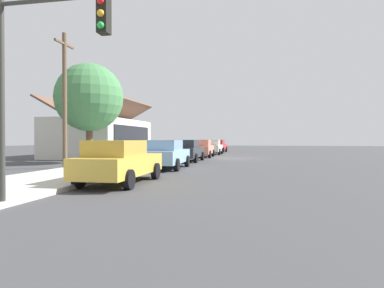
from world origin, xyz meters
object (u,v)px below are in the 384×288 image
utility_pole_wooden (65,98)px  fire_hydrant_red (138,160)px  car_skyblue (166,154)px  car_charcoal (187,150)px  shade_tree (89,98)px  car_cherry (218,146)px  car_coral (202,148)px  car_ivory (212,147)px  car_mustard (120,161)px  traffic_light_main (41,58)px

utility_pole_wooden → fire_hydrant_red: 5.31m
car_skyblue → utility_pole_wooden: 6.44m
car_charcoal → fire_hydrant_red: car_charcoal is taller
car_skyblue → shade_tree: size_ratio=0.72×
car_cherry → utility_pole_wooden: utility_pole_wooden is taller
utility_pole_wooden → fire_hydrant_red: (0.66, -4.00, -3.43)m
car_coral → fire_hydrant_red: car_coral is taller
car_ivory → shade_tree: size_ratio=0.66×
car_mustard → car_cherry: bearing=-0.2°
car_mustard → car_ivory: bearing=-0.5°
utility_pole_wooden → car_skyblue: bearing=-79.6°
car_skyblue → utility_pole_wooden: utility_pole_wooden is taller
car_ivory → utility_pole_wooden: 20.37m
car_coral → shade_tree: shade_tree is taller
car_skyblue → car_coral: bearing=-1.3°
car_mustard → fire_hydrant_red: bearing=14.1°
car_charcoal → car_coral: same height
car_mustard → shade_tree: bearing=33.0°
car_charcoal → car_ivory: same height
fire_hydrant_red → traffic_light_main: bearing=-171.2°
fire_hydrant_red → car_coral: bearing=-6.6°
car_mustard → traffic_light_main: (-4.67, -0.09, 2.68)m
car_skyblue → car_charcoal: (6.24, 0.14, -0.00)m
car_mustard → car_coral: bearing=-0.1°
car_charcoal → traffic_light_main: size_ratio=0.93×
traffic_light_main → car_mustard: bearing=1.2°
utility_pole_wooden → shade_tree: bearing=10.6°
car_coral → car_cherry: bearing=-1.4°
traffic_light_main → utility_pole_wooden: 11.55m
car_coral → utility_pole_wooden: size_ratio=0.60×
car_cherry → shade_tree: bearing=166.2°
fire_hydrant_red → utility_pole_wooden: bearing=99.4°
car_mustard → car_charcoal: 12.65m
car_ivory → car_cherry: same height
car_cherry → car_coral: bearing=-177.8°
shade_tree → utility_pole_wooden: (-4.25, -0.79, -0.54)m
utility_pole_wooden → traffic_light_main: bearing=-150.6°
car_cherry → car_mustard: bearing=-177.6°
car_skyblue → car_cherry: 24.94m
car_ivory → utility_pole_wooden: bearing=163.4°
car_skyblue → traffic_light_main: 11.40m
car_coral → car_cherry: same height
shade_tree → car_charcoal: bearing=-64.1°
car_mustard → car_ivory: size_ratio=1.07×
car_skyblue → shade_tree: bearing=61.2°
car_charcoal → traffic_light_main: bearing=-179.8°
car_ivory → utility_pole_wooden: (-19.34, 5.59, 3.11)m
car_mustard → car_coral: same height
fire_hydrant_red → car_charcoal: bearing=-12.1°
car_coral → shade_tree: size_ratio=0.67×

